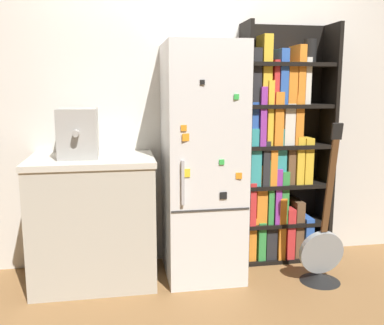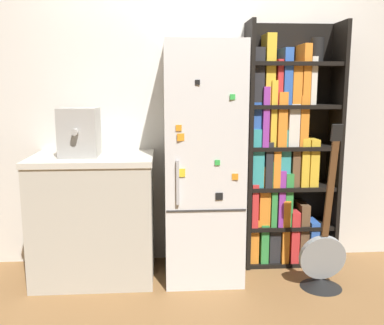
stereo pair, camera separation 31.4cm
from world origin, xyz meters
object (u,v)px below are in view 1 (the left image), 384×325
(espresso_machine, at_px, (78,133))
(guitar, at_px, (321,259))
(bookshelf, at_px, (278,155))
(refrigerator, at_px, (202,162))

(espresso_machine, distance_m, guitar, 1.96)
(bookshelf, xyz_separation_m, espresso_machine, (-1.53, -0.19, 0.23))
(refrigerator, bearing_deg, espresso_machine, -179.14)
(bookshelf, height_order, espresso_machine, bookshelf)
(refrigerator, xyz_separation_m, guitar, (0.82, -0.31, -0.69))
(refrigerator, distance_m, guitar, 1.12)
(bookshelf, distance_m, guitar, 0.86)
(bookshelf, bearing_deg, refrigerator, -165.11)
(bookshelf, bearing_deg, guitar, -71.18)
(espresso_machine, xyz_separation_m, guitar, (1.70, -0.30, -0.92))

